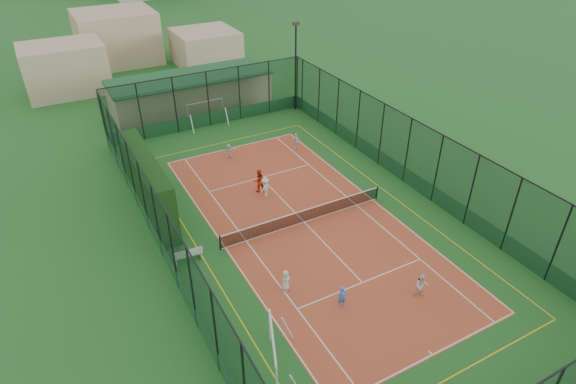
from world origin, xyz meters
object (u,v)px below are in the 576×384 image
Objects in this scene: futsal_goal_near at (273,353)px; futsal_goal_far at (206,113)px; child_near_mid at (342,297)px; child_near_right at (421,286)px; child_far_left at (265,187)px; child_near_left at (286,280)px; floodlight_ne at (296,68)px; clubhouse at (191,91)px; child_far_right at (296,141)px; white_bench at (188,254)px; child_far_back at (229,151)px; coach at (259,181)px.

futsal_goal_near is 27.08m from futsal_goal_far.
child_near_right is (4.06, -1.35, 0.07)m from child_near_mid.
child_near_mid is at bearing 54.83° from child_far_left.
futsal_goal_far reaches higher than child_near_left.
futsal_goal_near is 2.20× the size of child_far_left.
clubhouse is at bearing 147.88° from floodlight_ne.
clubhouse is 4.75m from futsal_goal_far.
child_far_left is at bearing 39.83° from child_far_right.
child_near_mid is 4.28m from child_near_right.
white_bench is at bearing 98.92° from child_near_left.
futsal_goal_far is at bearing 175.64° from floodlight_ne.
child_far_left is 1.23× the size of child_far_back.
futsal_goal_near reaches higher than child_near_right.
clubhouse is 18.06m from child_far_left.
child_near_right reaches higher than child_near_mid.
child_far_left is at bearing -92.68° from clubhouse.
floodlight_ne is 15.53m from coach.
child_far_back is at bearing -81.86° from coach.
child_near_mid is at bearing 93.82° from coach.
child_near_right is at bearing -85.93° from futsal_goal_far.
futsal_goal_far is (7.54, 17.33, 0.64)m from white_bench.
floodlight_ne is 6.62× the size of child_near_left.
futsal_goal_near reaches higher than child_far_left.
child_near_left is at bearing 140.29° from child_near_mid.
clubhouse reaches higher than child_far_right.
futsal_goal_far reaches higher than white_bench.
clubhouse is 4.69× the size of futsal_goal_near.
child_near_right is at bearing -6.47° from child_near_mid.
coach reaches higher than child_near_left.
coach is (6.86, 4.85, 0.40)m from white_bench.
clubhouse is at bearing 98.10° from child_near_mid.
child_far_back is at bearing 4.60° from futsal_goal_near.
floodlight_ne is at bearing -134.97° from child_far_back.
clubhouse is 8.82× the size of coach.
child_near_right is at bearing -104.49° from floodlight_ne.
floodlight_ne reaches higher than child_far_left.
futsal_goal_far is at bearing 97.97° from child_near_mid.
futsal_goal_near is at bearing 53.81° from child_far_right.
coach is (-0.10, 0.82, 0.13)m from child_far_left.
clubhouse is at bearing -74.83° from child_far_right.
futsal_goal_far is 22.40m from child_near_left.
child_far_left is (-0.58, -13.30, -0.36)m from futsal_goal_far.
child_far_left is at bearing -126.80° from floodlight_ne.
clubhouse is 4.43× the size of futsal_goal_far.
child_near_left is at bearing -13.01° from futsal_goal_near.
white_bench is 8.41m from coach.
child_far_back is (1.10, 17.76, -0.05)m from child_near_mid.
futsal_goal_far is at bearing -63.75° from child_far_right.
floodlight_ne is 6.93× the size of child_far_back.
child_near_right reaches higher than child_far_right.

